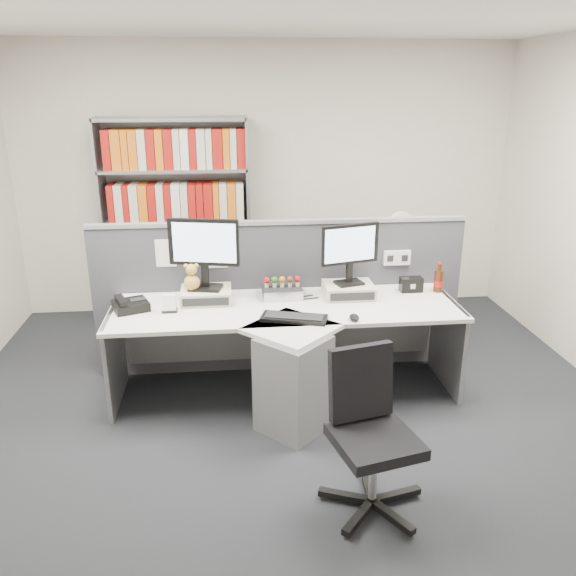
{
  "coord_description": "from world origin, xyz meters",
  "views": [
    {
      "loc": [
        -0.4,
        -3.24,
        2.29
      ],
      "look_at": [
        0.0,
        0.65,
        0.92
      ],
      "focal_mm": 36.51,
      "sensor_mm": 36.0,
      "label": 1
    }
  ],
  "objects": [
    {
      "name": "ground",
      "position": [
        0.0,
        0.0,
        0.0
      ],
      "size": [
        5.5,
        5.5,
        0.0
      ],
      "primitive_type": "plane",
      "color": "#26292D",
      "rests_on": "ground"
    },
    {
      "name": "room_shell",
      "position": [
        0.0,
        0.0,
        1.79
      ],
      "size": [
        5.04,
        5.54,
        2.72
      ],
      "color": "beige",
      "rests_on": "ground"
    },
    {
      "name": "partition",
      "position": [
        0.0,
        1.25,
        0.65
      ],
      "size": [
        3.0,
        0.08,
        1.27
      ],
      "color": "#3F4047",
      "rests_on": "ground"
    },
    {
      "name": "desk",
      "position": [
        0.0,
        0.6,
        0.46
      ],
      "size": [
        2.6,
        1.2,
        0.72
      ],
      "color": "white",
      "rests_on": "ground"
    },
    {
      "name": "monitor_riser_left",
      "position": [
        -0.59,
        0.98,
        0.77
      ],
      "size": [
        0.38,
        0.31,
        0.1
      ],
      "color": "beige",
      "rests_on": "desk"
    },
    {
      "name": "monitor_riser_right",
      "position": [
        0.51,
        0.98,
        0.77
      ],
      "size": [
        0.38,
        0.31,
        0.1
      ],
      "color": "beige",
      "rests_on": "desk"
    },
    {
      "name": "monitor_left",
      "position": [
        -0.59,
        0.98,
        1.14
      ],
      "size": [
        0.52,
        0.22,
        0.54
      ],
      "color": "black",
      "rests_on": "monitor_riser_left"
    },
    {
      "name": "monitor_right",
      "position": [
        0.51,
        0.98,
        1.1
      ],
      "size": [
        0.46,
        0.2,
        0.47
      ],
      "color": "black",
      "rests_on": "monitor_riser_right"
    },
    {
      "name": "desktop_pc",
      "position": [
        -0.01,
        1.04,
        0.76
      ],
      "size": [
        0.3,
        0.27,
        0.08
      ],
      "color": "black",
      "rests_on": "desk"
    },
    {
      "name": "figurines",
      "position": [
        -0.01,
        1.02,
        0.85
      ],
      "size": [
        0.29,
        0.05,
        0.09
      ],
      "color": "beige",
      "rests_on": "desktop_pc"
    },
    {
      "name": "keyboard",
      "position": [
        0.03,
        0.54,
        0.73
      ],
      "size": [
        0.49,
        0.3,
        0.03
      ],
      "color": "black",
      "rests_on": "desk"
    },
    {
      "name": "mouse",
      "position": [
        0.45,
        0.49,
        0.74
      ],
      "size": [
        0.07,
        0.11,
        0.04
      ],
      "primitive_type": "ellipsoid",
      "color": "black",
      "rests_on": "desk"
    },
    {
      "name": "desk_phone",
      "position": [
        -1.14,
        0.85,
        0.76
      ],
      "size": [
        0.3,
        0.29,
        0.1
      ],
      "color": "black",
      "rests_on": "desk"
    },
    {
      "name": "desk_calendar",
      "position": [
        -0.85,
        0.78,
        0.78
      ],
      "size": [
        0.11,
        0.08,
        0.13
      ],
      "color": "black",
      "rests_on": "desk"
    },
    {
      "name": "plush_toy",
      "position": [
        -0.69,
        0.96,
        0.91
      ],
      "size": [
        0.12,
        0.12,
        0.21
      ],
      "color": "gold",
      "rests_on": "monitor_riser_left"
    },
    {
      "name": "speaker",
      "position": [
        1.03,
        1.04,
        0.78
      ],
      "size": [
        0.17,
        0.1,
        0.12
      ],
      "primitive_type": "cube",
      "color": "black",
      "rests_on": "desk"
    },
    {
      "name": "cola_bottle",
      "position": [
        1.24,
        1.01,
        0.81
      ],
      "size": [
        0.07,
        0.07,
        0.24
      ],
      "color": "#3F190A",
      "rests_on": "desk"
    },
    {
      "name": "shelving_unit",
      "position": [
        -0.9,
        2.44,
        0.98
      ],
      "size": [
        1.41,
        0.4,
        2.0
      ],
      "color": "gray",
      "rests_on": "ground"
    },
    {
      "name": "filing_cabinet",
      "position": [
        1.2,
        1.99,
        0.35
      ],
      "size": [
        0.45,
        0.61,
        0.7
      ],
      "color": "gray",
      "rests_on": "ground"
    },
    {
      "name": "desk_fan",
      "position": [
        1.2,
        1.99,
        0.99
      ],
      "size": [
        0.28,
        0.16,
        0.46
      ],
      "color": "white",
      "rests_on": "filing_cabinet"
    },
    {
      "name": "office_chair",
      "position": [
        0.34,
        -0.49,
        0.49
      ],
      "size": [
        0.6,
        0.59,
        0.91
      ],
      "color": "silver",
      "rests_on": "ground"
    }
  ]
}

